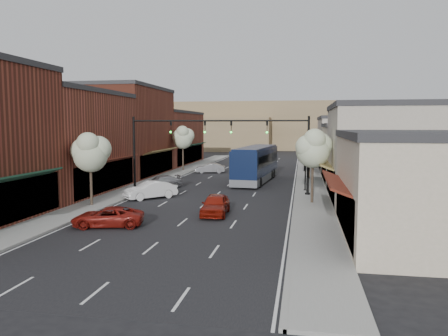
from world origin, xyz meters
The scene contains 28 objects.
ground centered at (0.00, 0.00, 0.00)m, with size 160.00×160.00×0.00m, color black.
sidewalk_left centered at (-8.40, 18.50, 0.07)m, with size 2.80×73.00×0.15m, color gray.
sidewalk_right centered at (8.40, 18.50, 0.07)m, with size 2.80×73.00×0.15m, color gray.
curb_left centered at (-7.00, 18.50, 0.07)m, with size 0.25×73.00×0.17m, color gray.
curb_right centered at (7.00, 18.50, 0.07)m, with size 0.25×73.00×0.17m, color gray.
bldg_left_midnear centered at (-14.23, 6.00, 4.66)m, with size 10.14×14.10×9.40m.
bldg_left_midfar centered at (-14.24, 20.00, 5.40)m, with size 10.14×14.10×10.90m.
bldg_left_far centered at (-14.22, 36.00, 4.16)m, with size 10.14×18.10×8.40m.
bldg_right_near centered at (13.69, -6.00, 2.92)m, with size 9.14×12.10×5.90m.
bldg_right_midnear centered at (13.72, 6.00, 3.91)m, with size 9.14×12.10×7.90m.
bldg_right_midfar centered at (13.70, 18.00, 3.17)m, with size 9.14×12.10×6.40m.
bldg_right_far centered at (13.71, 32.00, 3.66)m, with size 9.14×16.10×7.40m.
hill_far centered at (0.00, 90.00, 6.00)m, with size 120.00×30.00×12.00m, color #7A6647.
hill_near centered at (-25.00, 78.00, 4.00)m, with size 50.00×20.00×8.00m, color #7A6647.
signal_mast_right centered at (5.62, 8.00, 4.62)m, with size 8.22×0.46×7.00m.
signal_mast_left centered at (-5.62, 8.00, 4.62)m, with size 8.22×0.46×7.00m.
tree_right_near centered at (8.35, 3.94, 4.45)m, with size 2.85×2.65×5.95m.
tree_right_far centered at (8.35, 19.94, 3.99)m, with size 2.85×2.65×5.43m.
tree_left_near centered at (-8.25, -0.06, 4.22)m, with size 2.85×2.65×5.69m.
tree_left_far centered at (-8.25, 25.94, 4.60)m, with size 2.85×2.65×6.13m.
lamp_post_near centered at (7.80, 10.50, 3.01)m, with size 0.44×0.44×4.44m.
lamp_post_far centered at (7.80, 28.00, 3.01)m, with size 0.44×0.44×4.44m.
coach_bus centered at (2.53, 16.84, 2.01)m, with size 3.92×12.84×3.86m.
red_hatchback centered at (1.62, -1.36, 0.73)m, with size 1.72×4.27×1.46m, color maroon.
parked_car_a centered at (-4.20, -5.97, 0.60)m, with size 2.01×4.35×1.21m, color maroon.
parked_car_b centered at (-5.12, 4.28, 0.74)m, with size 1.56×4.48×1.48m, color white.
parked_car_c centered at (-6.16, 10.08, 0.62)m, with size 1.73×4.27×1.24m, color gray.
parked_car_e centered at (-4.24, 24.53, 0.63)m, with size 1.32×3.80×1.25m, color gray.
Camera 1 is at (7.48, -30.59, 6.22)m, focal length 35.00 mm.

